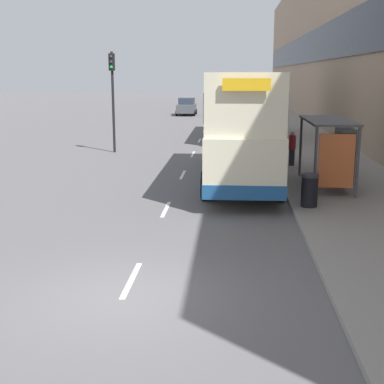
{
  "coord_description": "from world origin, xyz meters",
  "views": [
    {
      "loc": [
        2.05,
        -9.58,
        4.25
      ],
      "look_at": [
        -0.14,
        20.34,
        -2.39
      ],
      "focal_mm": 50.0,
      "sensor_mm": 36.0,
      "label": 1
    }
  ],
  "objects_px": {
    "bus_shelter": "(334,141)",
    "double_decker_bus_near": "(242,125)",
    "pedestrian_1": "(342,150)",
    "pedestrian_at_shelter": "(292,148)",
    "litter_bin": "(310,190)",
    "car_0": "(187,107)",
    "double_decker_bus_ahead": "(240,104)",
    "traffic_light_far_kerb": "(112,86)"
  },
  "relations": [
    {
      "from": "double_decker_bus_near",
      "to": "traffic_light_far_kerb",
      "type": "distance_m",
      "value": 10.41
    },
    {
      "from": "bus_shelter",
      "to": "traffic_light_far_kerb",
      "type": "height_order",
      "value": "traffic_light_far_kerb"
    },
    {
      "from": "double_decker_bus_ahead",
      "to": "traffic_light_far_kerb",
      "type": "distance_m",
      "value": 10.39
    },
    {
      "from": "litter_bin",
      "to": "traffic_light_far_kerb",
      "type": "xyz_separation_m",
      "value": [
        -8.95,
        12.39,
        2.95
      ]
    },
    {
      "from": "double_decker_bus_near",
      "to": "pedestrian_1",
      "type": "distance_m",
      "value": 5.2
    },
    {
      "from": "car_0",
      "to": "pedestrian_at_shelter",
      "type": "height_order",
      "value": "car_0"
    },
    {
      "from": "double_decker_bus_ahead",
      "to": "car_0",
      "type": "height_order",
      "value": "double_decker_bus_ahead"
    },
    {
      "from": "double_decker_bus_near",
      "to": "double_decker_bus_ahead",
      "type": "xyz_separation_m",
      "value": [
        0.18,
        15.21,
        0.0
      ]
    },
    {
      "from": "bus_shelter",
      "to": "pedestrian_at_shelter",
      "type": "distance_m",
      "value": 5.03
    },
    {
      "from": "double_decker_bus_near",
      "to": "traffic_light_far_kerb",
      "type": "bearing_deg",
      "value": 131.78
    },
    {
      "from": "pedestrian_1",
      "to": "double_decker_bus_near",
      "type": "bearing_deg",
      "value": -151.94
    },
    {
      "from": "double_decker_bus_near",
      "to": "pedestrian_at_shelter",
      "type": "distance_m",
      "value": 4.16
    },
    {
      "from": "car_0",
      "to": "traffic_light_far_kerb",
      "type": "height_order",
      "value": "traffic_light_far_kerb"
    },
    {
      "from": "double_decker_bus_ahead",
      "to": "litter_bin",
      "type": "bearing_deg",
      "value": -84.55
    },
    {
      "from": "double_decker_bus_near",
      "to": "car_0",
      "type": "distance_m",
      "value": 35.82
    },
    {
      "from": "car_0",
      "to": "double_decker_bus_ahead",
      "type": "bearing_deg",
      "value": 104.8
    },
    {
      "from": "double_decker_bus_ahead",
      "to": "pedestrian_at_shelter",
      "type": "relative_size",
      "value": 7.21
    },
    {
      "from": "traffic_light_far_kerb",
      "to": "bus_shelter",
      "type": "bearing_deg",
      "value": -42.76
    },
    {
      "from": "double_decker_bus_near",
      "to": "litter_bin",
      "type": "distance_m",
      "value": 5.38
    },
    {
      "from": "double_decker_bus_near",
      "to": "bus_shelter",
      "type": "bearing_deg",
      "value": -27.42
    },
    {
      "from": "pedestrian_1",
      "to": "traffic_light_far_kerb",
      "type": "bearing_deg",
      "value": 154.81
    },
    {
      "from": "double_decker_bus_near",
      "to": "pedestrian_at_shelter",
      "type": "height_order",
      "value": "double_decker_bus_near"
    },
    {
      "from": "bus_shelter",
      "to": "double_decker_bus_near",
      "type": "relative_size",
      "value": 0.38
    },
    {
      "from": "double_decker_bus_ahead",
      "to": "litter_bin",
      "type": "xyz_separation_m",
      "value": [
        1.9,
        -19.91,
        -1.62
      ]
    },
    {
      "from": "pedestrian_1",
      "to": "bus_shelter",
      "type": "bearing_deg",
      "value": -105.73
    },
    {
      "from": "double_decker_bus_near",
      "to": "car_0",
      "type": "xyz_separation_m",
      "value": [
        -5.16,
        35.42,
        -1.4
      ]
    },
    {
      "from": "double_decker_bus_near",
      "to": "pedestrian_1",
      "type": "height_order",
      "value": "double_decker_bus_near"
    },
    {
      "from": "pedestrian_1",
      "to": "pedestrian_at_shelter",
      "type": "bearing_deg",
      "value": 159.43
    },
    {
      "from": "car_0",
      "to": "litter_bin",
      "type": "bearing_deg",
      "value": 100.23
    },
    {
      "from": "bus_shelter",
      "to": "pedestrian_1",
      "type": "xyz_separation_m",
      "value": [
        1.15,
        4.08,
        -0.89
      ]
    },
    {
      "from": "traffic_light_far_kerb",
      "to": "pedestrian_at_shelter",
      "type": "bearing_deg",
      "value": -26.18
    },
    {
      "from": "pedestrian_1",
      "to": "litter_bin",
      "type": "height_order",
      "value": "pedestrian_1"
    },
    {
      "from": "litter_bin",
      "to": "double_decker_bus_near",
      "type": "bearing_deg",
      "value": 113.84
    },
    {
      "from": "car_0",
      "to": "litter_bin",
      "type": "height_order",
      "value": "car_0"
    },
    {
      "from": "bus_shelter",
      "to": "double_decker_bus_near",
      "type": "height_order",
      "value": "double_decker_bus_near"
    },
    {
      "from": "pedestrian_at_shelter",
      "to": "pedestrian_1",
      "type": "height_order",
      "value": "pedestrian_1"
    },
    {
      "from": "car_0",
      "to": "bus_shelter",
      "type": "bearing_deg",
      "value": 102.84
    },
    {
      "from": "bus_shelter",
      "to": "double_decker_bus_ahead",
      "type": "height_order",
      "value": "double_decker_bus_ahead"
    },
    {
      "from": "pedestrian_at_shelter",
      "to": "litter_bin",
      "type": "bearing_deg",
      "value": -92.17
    },
    {
      "from": "double_decker_bus_near",
      "to": "pedestrian_at_shelter",
      "type": "bearing_deg",
      "value": 53.0
    },
    {
      "from": "bus_shelter",
      "to": "pedestrian_at_shelter",
      "type": "height_order",
      "value": "bus_shelter"
    },
    {
      "from": "pedestrian_at_shelter",
      "to": "litter_bin",
      "type": "relative_size",
      "value": 1.52
    }
  ]
}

